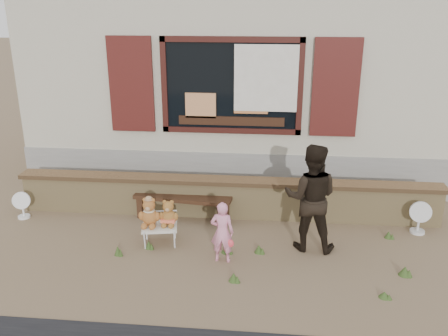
# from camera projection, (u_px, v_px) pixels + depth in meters

# --- Properties ---
(ground) EXTENTS (80.00, 80.00, 0.00)m
(ground) POSITION_uv_depth(u_px,v_px,m) (220.00, 243.00, 7.17)
(ground) COLOR brown
(ground) RESTS_ON ground
(shopfront) EXTENTS (8.04, 5.13, 4.00)m
(shopfront) POSITION_uv_depth(u_px,v_px,m) (241.00, 69.00, 10.72)
(shopfront) COLOR gray
(shopfront) RESTS_ON ground
(brick_wall) EXTENTS (7.10, 0.36, 0.67)m
(brick_wall) POSITION_uv_depth(u_px,v_px,m) (226.00, 197.00, 8.00)
(brick_wall) COLOR tan
(brick_wall) RESTS_ON ground
(bench) EXTENTS (1.66, 0.54, 0.42)m
(bench) POSITION_uv_depth(u_px,v_px,m) (183.00, 202.00, 7.88)
(bench) COLOR black
(bench) RESTS_ON ground
(folding_chair) EXTENTS (0.59, 0.54, 0.32)m
(folding_chair) POSITION_uv_depth(u_px,v_px,m) (160.00, 226.00, 7.08)
(folding_chair) COLOR silver
(folding_chair) RESTS_ON ground
(teddy_bear_left) EXTENTS (0.37, 0.34, 0.44)m
(teddy_bear_left) POSITION_uv_depth(u_px,v_px,m) (149.00, 211.00, 6.98)
(teddy_bear_left) COLOR brown
(teddy_bear_left) RESTS_ON folding_chair
(teddy_bear_right) EXTENTS (0.33, 0.30, 0.40)m
(teddy_bear_right) POSITION_uv_depth(u_px,v_px,m) (169.00, 212.00, 7.01)
(teddy_bear_right) COLOR brown
(teddy_bear_right) RESTS_ON folding_chair
(child) EXTENTS (0.34, 0.23, 0.90)m
(child) POSITION_uv_depth(u_px,v_px,m) (222.00, 232.00, 6.55)
(child) COLOR pink
(child) RESTS_ON ground
(adult) EXTENTS (0.85, 0.70, 1.60)m
(adult) POSITION_uv_depth(u_px,v_px,m) (311.00, 198.00, 6.80)
(adult) COLOR black
(adult) RESTS_ON ground
(fan_left) EXTENTS (0.31, 0.20, 0.47)m
(fan_left) POSITION_uv_depth(u_px,v_px,m) (22.00, 205.00, 7.94)
(fan_left) COLOR white
(fan_left) RESTS_ON ground
(fan_right) EXTENTS (0.34, 0.23, 0.54)m
(fan_right) POSITION_uv_depth(u_px,v_px,m) (419.00, 217.00, 7.41)
(fan_right) COLOR silver
(fan_right) RESTS_ON ground
(grass_tufts) EXTENTS (4.12, 1.73, 0.15)m
(grass_tufts) POSITION_uv_depth(u_px,v_px,m) (280.00, 259.00, 6.63)
(grass_tufts) COLOR #354D1F
(grass_tufts) RESTS_ON ground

